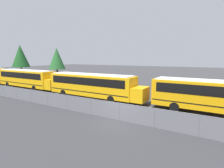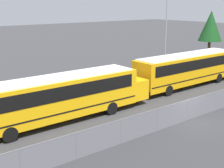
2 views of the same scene
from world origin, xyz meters
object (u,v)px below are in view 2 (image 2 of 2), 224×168
school_bus_4 (189,67)px  tree_0 (211,26)px  school_bus_3 (61,95)px  light_pole (166,24)px

school_bus_4 → tree_0: size_ratio=2.03×
school_bus_3 → tree_0: tree_0 is taller
tree_0 → school_bus_4: bearing=-150.1°
light_pole → school_bus_3: bearing=-156.3°
light_pole → school_bus_4: bearing=-124.0°
school_bus_4 → tree_0: (19.37, 11.15, 2.55)m
light_pole → tree_0: bearing=11.9°
school_bus_4 → tree_0: bearing=29.9°
school_bus_3 → tree_0: size_ratio=2.03×
tree_0 → school_bus_3: bearing=-160.9°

